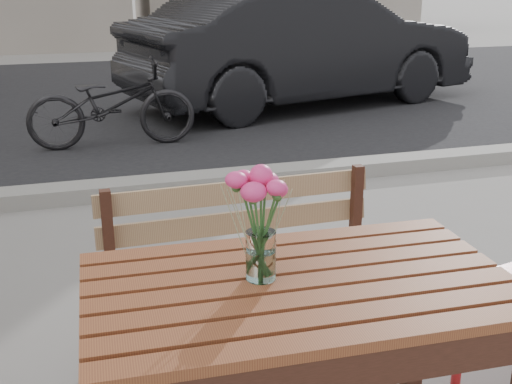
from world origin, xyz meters
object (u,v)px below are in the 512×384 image
main_table (299,319)px  parked_car (303,46)px  bicycle (112,104)px  main_vase (261,209)px

main_table → parked_car: size_ratio=0.28×
parked_car → bicycle: 2.93m
main_table → parked_car: (2.32, 6.16, 0.10)m
main_table → bicycle: 4.71m
parked_car → main_vase: bearing=143.5°
parked_car → bicycle: size_ratio=2.82×
main_table → main_vase: main_vase is taller
parked_car → main_table: bearing=144.5°
main_table → parked_car: parked_car is taller
parked_car → bicycle: bearing=105.2°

